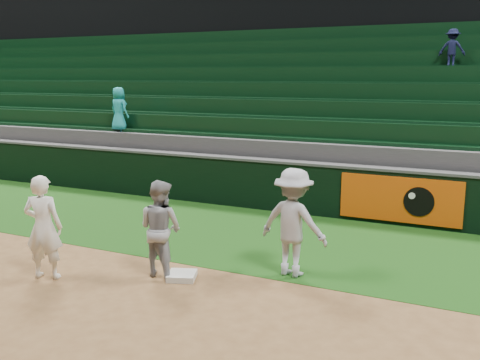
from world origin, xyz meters
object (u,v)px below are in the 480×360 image
at_px(first_base, 182,276).
at_px(base_coach, 293,223).
at_px(baserunner, 161,228).
at_px(first_baseman, 43,227).

bearing_deg(first_base, base_coach, 30.60).
xyz_separation_m(baserunner, base_coach, (1.96, 0.93, 0.10)).
height_order(first_baseman, baserunner, first_baseman).
relative_size(first_base, base_coach, 0.25).
bearing_deg(baserunner, first_baseman, 37.92).
bearing_deg(base_coach, first_baseman, 33.47).
height_order(first_base, base_coach, base_coach).
relative_size(first_baseman, baserunner, 1.07).
distance_m(baserunner, base_coach, 2.18).
distance_m(first_baseman, baserunner, 1.88).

